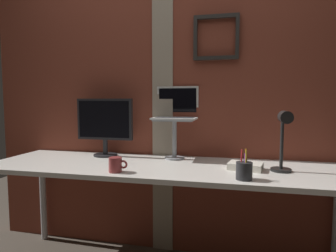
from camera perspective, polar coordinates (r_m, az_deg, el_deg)
brick_wall_back at (r=2.24m, az=1.32°, el=6.85°), size 3.04×0.16×2.50m
desk at (r=1.91m, az=-0.67°, el=-9.69°), size 2.38×0.68×0.76m
monitor at (r=2.24m, az=-12.46°, el=0.74°), size 0.44×0.18×0.44m
laptop_stand at (r=2.07m, az=1.31°, el=-1.33°), size 0.28×0.22×0.29m
laptop at (r=2.12m, az=1.65°, el=3.32°), size 0.31×0.24×0.24m
desk_lamp at (r=1.78m, az=22.01°, el=-1.63°), size 0.12×0.20×0.37m
pen_cup at (r=1.60m, az=14.90°, el=-8.55°), size 0.09×0.09×0.17m
coffee_mug at (r=1.74m, az=-10.35°, el=-7.58°), size 0.12×0.08×0.09m
paper_clutter_stack at (r=1.84m, az=15.14°, el=-7.70°), size 0.23×0.18×0.04m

